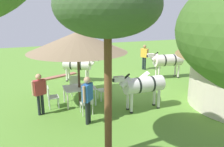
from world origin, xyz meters
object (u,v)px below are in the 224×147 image
object	(u,v)px
patio_chair_near_hut	(75,84)
acacia_tree_left_background	(108,7)
guest_beside_umbrella	(88,96)
guest_behind_table	(40,90)
patio_chair_east_end	(87,102)
zebra_toward_hut	(143,85)
striped_lounge_chair	(141,79)
zebra_nearest_camera	(78,65)
standing_watcher	(144,55)
patio_dining_table	(79,89)
shade_umbrella	(78,42)
patio_chair_west_end	(105,88)
patio_chair_near_lawn	(51,96)
zebra_by_umbrella	(167,61)

from	to	relation	value
patio_chair_near_hut	acacia_tree_left_background	bearing A→B (deg)	90.24
guest_beside_umbrella	guest_behind_table	xyz separation A→B (m)	(1.45, -1.37, -0.06)
patio_chair_east_end	zebra_toward_hut	xyz separation A→B (m)	(-2.18, 0.33, 0.48)
striped_lounge_chair	zebra_nearest_camera	distance (m)	3.60
guest_beside_umbrella	zebra_toward_hut	size ratio (longest dim) A/B	0.74
striped_lounge_chair	zebra_toward_hut	distance (m)	3.46
guest_behind_table	standing_watcher	bearing A→B (deg)	14.30
patio_dining_table	zebra_nearest_camera	bearing A→B (deg)	-103.14
standing_watcher	acacia_tree_left_background	size ratio (longest dim) A/B	0.37
shade_umbrella	patio_chair_west_end	distance (m)	2.41
shade_umbrella	patio_chair_near_lawn	bearing A→B (deg)	-0.95
guest_beside_umbrella	zebra_toward_hut	distance (m)	2.37
patio_chair_near_lawn	striped_lounge_chair	xyz separation A→B (m)	(-4.95, -1.44, -0.26)
guest_behind_table	zebra_toward_hut	size ratio (longest dim) A/B	0.70
guest_behind_table	zebra_nearest_camera	xyz separation A→B (m)	(-2.40, -3.81, -0.01)
patio_chair_east_end	zebra_by_umbrella	bearing A→B (deg)	29.30
patio_chair_near_lawn	patio_chair_near_hut	xyz separation A→B (m)	(-1.24, -1.15, 0.00)
guest_beside_umbrella	standing_watcher	xyz separation A→B (m)	(-5.79, -6.19, 0.01)
zebra_toward_hut	patio_chair_west_end	bearing A→B (deg)	32.94
patio_chair_near_lawn	guest_beside_umbrella	world-z (taller)	guest_beside_umbrella
patio_chair_near_hut	guest_behind_table	bearing A→B (deg)	47.84
shade_umbrella	guest_behind_table	world-z (taller)	shade_umbrella
shade_umbrella	guest_beside_umbrella	distance (m)	2.48
patio_chair_east_end	standing_watcher	xyz separation A→B (m)	(-5.62, -5.50, 0.50)
patio_chair_west_end	zebra_toward_hut	world-z (taller)	zebra_toward_hut
patio_chair_east_end	patio_chair_near_hut	world-z (taller)	same
guest_behind_table	zebra_toward_hut	bearing A→B (deg)	-34.26
patio_dining_table	acacia_tree_left_background	bearing A→B (deg)	86.99
standing_watcher	guest_beside_umbrella	bearing A→B (deg)	104.59
guest_behind_table	striped_lounge_chair	xyz separation A→B (m)	(-5.41, -1.96, -0.70)
patio_chair_near_lawn	zebra_toward_hut	bearing A→B (deg)	66.45
patio_chair_near_hut	patio_chair_near_lawn	bearing A→B (deg)	46.19
patio_dining_table	zebra_nearest_camera	size ratio (longest dim) A/B	0.68
standing_watcher	striped_lounge_chair	distance (m)	3.48
shade_umbrella	striped_lounge_chair	size ratio (longest dim) A/B	4.48
guest_beside_umbrella	zebra_toward_hut	xyz separation A→B (m)	(-2.34, -0.37, -0.01)
shade_umbrella	zebra_by_umbrella	size ratio (longest dim) A/B	1.71
patio_chair_near_lawn	guest_beside_umbrella	xyz separation A→B (m)	(-0.99, 1.89, 0.50)
shade_umbrella	striped_lounge_chair	xyz separation A→B (m)	(-3.78, -1.46, -2.37)
patio_chair_near_lawn	zebra_nearest_camera	distance (m)	3.86
patio_chair_east_end	patio_chair_west_end	size ratio (longest dim) A/B	1.00
shade_umbrella	acacia_tree_left_background	size ratio (longest dim) A/B	0.86
patio_chair_near_hut	zebra_by_umbrella	size ratio (longest dim) A/B	0.38
patio_chair_east_end	standing_watcher	bearing A→B (deg)	45.07
patio_dining_table	zebra_nearest_camera	xyz separation A→B (m)	(-0.77, -3.32, 0.29)
patio_chair_east_end	zebra_toward_hut	distance (m)	2.25
guest_behind_table	acacia_tree_left_background	world-z (taller)	acacia_tree_left_background
patio_chair_east_end	patio_chair_near_hut	xyz separation A→B (m)	(-0.08, -2.34, 0.00)
standing_watcher	guest_behind_table	bearing A→B (deg)	91.32
patio_chair_east_end	guest_behind_table	size ratio (longest dim) A/B	0.56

